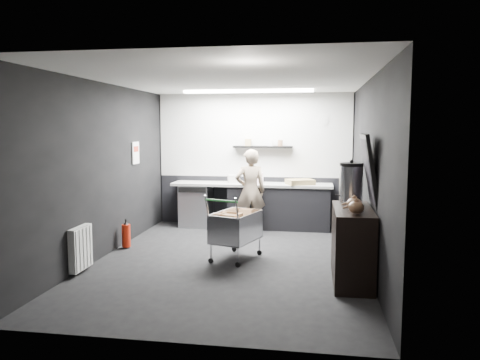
# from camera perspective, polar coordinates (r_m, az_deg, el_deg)

# --- Properties ---
(floor) EXTENTS (5.50, 5.50, 0.00)m
(floor) POSITION_cam_1_polar(r_m,az_deg,el_deg) (7.18, -1.20, -9.82)
(floor) COLOR black
(floor) RESTS_ON ground
(ceiling) EXTENTS (5.50, 5.50, 0.00)m
(ceiling) POSITION_cam_1_polar(r_m,az_deg,el_deg) (6.93, -1.25, 12.15)
(ceiling) COLOR white
(ceiling) RESTS_ON wall_back
(wall_back) EXTENTS (5.50, 0.00, 5.50)m
(wall_back) POSITION_cam_1_polar(r_m,az_deg,el_deg) (9.64, 1.69, 2.49)
(wall_back) COLOR black
(wall_back) RESTS_ON floor
(wall_front) EXTENTS (5.50, 0.00, 5.50)m
(wall_front) POSITION_cam_1_polar(r_m,az_deg,el_deg) (4.27, -7.82, -2.49)
(wall_front) COLOR black
(wall_front) RESTS_ON floor
(wall_left) EXTENTS (0.00, 5.50, 5.50)m
(wall_left) POSITION_cam_1_polar(r_m,az_deg,el_deg) (7.54, -16.35, 1.15)
(wall_left) COLOR black
(wall_left) RESTS_ON floor
(wall_right) EXTENTS (0.00, 5.50, 5.50)m
(wall_right) POSITION_cam_1_polar(r_m,az_deg,el_deg) (6.86, 15.45, 0.68)
(wall_right) COLOR black
(wall_right) RESTS_ON floor
(kitchen_wall_panel) EXTENTS (3.95, 0.02, 1.70)m
(kitchen_wall_panel) POSITION_cam_1_polar(r_m,az_deg,el_deg) (9.59, 1.69, 5.47)
(kitchen_wall_panel) COLOR silver
(kitchen_wall_panel) RESTS_ON wall_back
(dado_panel) EXTENTS (3.95, 0.02, 1.00)m
(dado_panel) POSITION_cam_1_polar(r_m,az_deg,el_deg) (9.71, 1.66, -2.52)
(dado_panel) COLOR black
(dado_panel) RESTS_ON wall_back
(floating_shelf) EXTENTS (1.20, 0.22, 0.04)m
(floating_shelf) POSITION_cam_1_polar(r_m,az_deg,el_deg) (9.47, 2.80, 4.06)
(floating_shelf) COLOR black
(floating_shelf) RESTS_ON wall_back
(wall_clock) EXTENTS (0.20, 0.03, 0.20)m
(wall_clock) POSITION_cam_1_polar(r_m,az_deg,el_deg) (9.51, 10.15, 7.17)
(wall_clock) COLOR silver
(wall_clock) RESTS_ON wall_back
(poster) EXTENTS (0.02, 0.30, 0.40)m
(poster) POSITION_cam_1_polar(r_m,az_deg,el_deg) (8.71, -12.61, 3.25)
(poster) COLOR white
(poster) RESTS_ON wall_left
(poster_red_band) EXTENTS (0.02, 0.22, 0.10)m
(poster_red_band) POSITION_cam_1_polar(r_m,az_deg,el_deg) (8.71, -12.59, 3.71)
(poster_red_band) COLOR #B42816
(poster_red_band) RESTS_ON poster
(radiator) EXTENTS (0.10, 0.50, 0.60)m
(radiator) POSITION_cam_1_polar(r_m,az_deg,el_deg) (6.89, -18.86, -7.86)
(radiator) COLOR silver
(radiator) RESTS_ON wall_left
(ceiling_strip) EXTENTS (2.40, 0.20, 0.04)m
(ceiling_strip) POSITION_cam_1_polar(r_m,az_deg,el_deg) (8.75, 0.95, 10.75)
(ceiling_strip) COLOR white
(ceiling_strip) RESTS_ON ceiling
(prep_counter) EXTENTS (3.20, 0.61, 0.90)m
(prep_counter) POSITION_cam_1_polar(r_m,az_deg,el_deg) (9.40, 2.24, -3.09)
(prep_counter) COLOR black
(prep_counter) RESTS_ON floor
(person) EXTENTS (0.67, 0.54, 1.60)m
(person) POSITION_cam_1_polar(r_m,az_deg,el_deg) (8.92, 1.27, -1.36)
(person) COLOR #BAAB93
(person) RESTS_ON floor
(shopping_cart) EXTENTS (0.79, 1.05, 0.98)m
(shopping_cart) POSITION_cam_1_polar(r_m,az_deg,el_deg) (7.16, -0.53, -5.99)
(shopping_cart) COLOR silver
(shopping_cart) RESTS_ON floor
(sideboard) EXTENTS (0.55, 1.29, 1.93)m
(sideboard) POSITION_cam_1_polar(r_m,az_deg,el_deg) (6.34, 13.61, -6.50)
(sideboard) COLOR black
(sideboard) RESTS_ON floor
(fire_extinguisher) EXTENTS (0.14, 0.14, 0.47)m
(fire_extinguisher) POSITION_cam_1_polar(r_m,az_deg,el_deg) (8.08, -13.71, -6.51)
(fire_extinguisher) COLOR red
(fire_extinguisher) RESTS_ON floor
(cardboard_box) EXTENTS (0.61, 0.55, 0.10)m
(cardboard_box) POSITION_cam_1_polar(r_m,az_deg,el_deg) (9.22, 7.33, -0.23)
(cardboard_box) COLOR #927C4D
(cardboard_box) RESTS_ON prep_counter
(pink_tub) EXTENTS (0.21, 0.21, 0.21)m
(pink_tub) POSITION_cam_1_polar(r_m,az_deg,el_deg) (9.32, 2.23, 0.24)
(pink_tub) COLOR white
(pink_tub) RESTS_ON prep_counter
(white_container) EXTENTS (0.22, 0.20, 0.16)m
(white_container) POSITION_cam_1_polar(r_m,az_deg,el_deg) (9.35, -0.88, 0.11)
(white_container) COLOR silver
(white_container) RESTS_ON prep_counter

